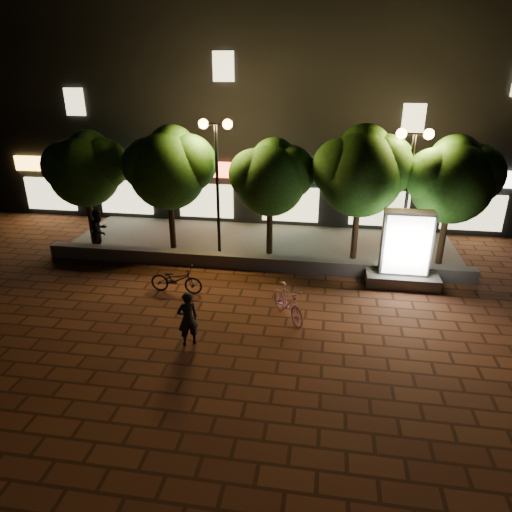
% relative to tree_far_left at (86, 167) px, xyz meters
% --- Properties ---
extents(ground, '(80.00, 80.00, 0.00)m').
position_rel_tree_far_left_xyz_m(ground, '(6.95, -5.46, -3.29)').
color(ground, '#5B311C').
rests_on(ground, ground).
extents(retaining_wall, '(16.00, 0.45, 0.50)m').
position_rel_tree_far_left_xyz_m(retaining_wall, '(6.95, -1.46, -3.04)').
color(retaining_wall, '#5E5B57').
rests_on(retaining_wall, ground).
extents(sidewalk, '(16.00, 5.00, 0.08)m').
position_rel_tree_far_left_xyz_m(sidewalk, '(6.95, 1.04, -3.25)').
color(sidewalk, '#5E5B57').
rests_on(sidewalk, ground).
extents(building_block, '(28.00, 8.12, 11.30)m').
position_rel_tree_far_left_xyz_m(building_block, '(6.94, 7.53, 1.70)').
color(building_block, black).
rests_on(building_block, ground).
extents(tree_far_left, '(3.36, 2.80, 4.63)m').
position_rel_tree_far_left_xyz_m(tree_far_left, '(0.00, 0.00, 0.00)').
color(tree_far_left, black).
rests_on(tree_far_left, sidewalk).
extents(tree_left, '(3.60, 3.00, 4.89)m').
position_rel_tree_far_left_xyz_m(tree_left, '(3.50, 0.00, 0.15)').
color(tree_left, black).
rests_on(tree_left, sidewalk).
extents(tree_mid, '(3.24, 2.70, 4.50)m').
position_rel_tree_far_left_xyz_m(tree_mid, '(7.50, -0.00, -0.08)').
color(tree_mid, black).
rests_on(tree_mid, sidewalk).
extents(tree_right, '(3.72, 3.10, 5.07)m').
position_rel_tree_far_left_xyz_m(tree_right, '(10.80, 0.00, 0.27)').
color(tree_right, black).
rests_on(tree_right, sidewalk).
extents(tree_far_right, '(3.48, 2.90, 4.76)m').
position_rel_tree_far_left_xyz_m(tree_far_right, '(14.00, 0.00, 0.08)').
color(tree_far_right, black).
rests_on(tree_far_right, sidewalk).
extents(street_lamp_left, '(1.26, 0.36, 5.18)m').
position_rel_tree_far_left_xyz_m(street_lamp_left, '(5.45, -0.26, 0.74)').
color(street_lamp_left, black).
rests_on(street_lamp_left, sidewalk).
extents(street_lamp_right, '(1.26, 0.36, 4.98)m').
position_rel_tree_far_left_xyz_m(street_lamp_right, '(12.45, -0.26, 0.60)').
color(street_lamp_right, black).
rests_on(street_lamp_right, sidewalk).
extents(ad_kiosk, '(2.44, 1.23, 2.64)m').
position_rel_tree_far_left_xyz_m(ad_kiosk, '(12.33, -1.96, -2.23)').
color(ad_kiosk, '#5E5B57').
rests_on(ad_kiosk, ground).
extents(scooter_pink, '(1.41, 1.77, 1.08)m').
position_rel_tree_far_left_xyz_m(scooter_pink, '(8.65, -4.97, -2.75)').
color(scooter_pink, pink).
rests_on(scooter_pink, ground).
extents(rider, '(0.68, 0.63, 1.56)m').
position_rel_tree_far_left_xyz_m(rider, '(6.11, -6.72, -2.51)').
color(rider, black).
rests_on(rider, ground).
extents(scooter_parked, '(1.81, 0.69, 0.94)m').
position_rel_tree_far_left_xyz_m(scooter_parked, '(4.82, -3.81, -2.82)').
color(scooter_parked, black).
rests_on(scooter_parked, ground).
extents(pedestrian, '(0.77, 0.93, 1.73)m').
position_rel_tree_far_left_xyz_m(pedestrian, '(0.72, -0.91, -2.35)').
color(pedestrian, black).
rests_on(pedestrian, sidewalk).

